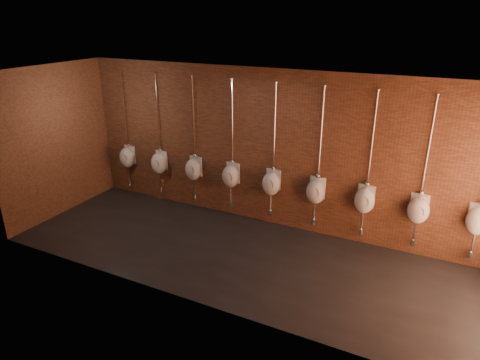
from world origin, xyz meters
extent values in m
plane|color=black|center=(0.00, 0.00, 0.00)|extent=(8.50, 8.50, 0.00)
cube|color=black|center=(0.00, 0.00, 3.20)|extent=(8.50, 3.00, 0.04)
cube|color=brown|center=(0.00, 1.50, 1.60)|extent=(8.50, 0.04, 3.20)
cube|color=brown|center=(0.00, -1.50, 1.60)|extent=(8.50, 0.04, 3.20)
cube|color=brown|center=(-4.25, 0.00, 1.60)|extent=(0.04, 3.00, 3.20)
ellipsoid|color=white|center=(-3.57, 1.36, 0.94)|extent=(0.41, 0.37, 0.49)
cube|color=white|center=(-3.57, 1.48, 0.99)|extent=(0.32, 0.08, 0.44)
cylinder|color=#9A9A9A|center=(-3.57, 1.24, 0.97)|extent=(0.22, 0.05, 0.22)
cylinder|color=silver|center=(-3.57, 1.46, 2.07)|extent=(0.03, 0.03, 1.77)
sphere|color=silver|center=(-3.57, 1.45, 1.24)|extent=(0.09, 0.09, 0.09)
cylinder|color=silver|center=(-3.57, 1.46, 2.95)|extent=(0.06, 0.06, 0.01)
cylinder|color=silver|center=(-3.57, 1.36, 0.56)|extent=(0.04, 0.04, 0.39)
cylinder|color=silver|center=(-3.57, 1.36, 0.30)|extent=(0.09, 0.09, 0.12)
cylinder|color=silver|center=(-3.57, 1.44, 0.30)|extent=(0.04, 0.16, 0.04)
ellipsoid|color=white|center=(-2.64, 1.36, 0.94)|extent=(0.41, 0.37, 0.49)
cube|color=white|center=(-2.64, 1.48, 0.99)|extent=(0.32, 0.08, 0.44)
cylinder|color=#9A9A9A|center=(-2.64, 1.24, 0.97)|extent=(0.22, 0.05, 0.22)
cylinder|color=silver|center=(-2.64, 1.46, 2.07)|extent=(0.03, 0.03, 1.77)
sphere|color=silver|center=(-2.64, 1.45, 1.24)|extent=(0.09, 0.09, 0.09)
cylinder|color=silver|center=(-2.64, 1.46, 2.95)|extent=(0.06, 0.06, 0.01)
cylinder|color=silver|center=(-2.64, 1.36, 0.56)|extent=(0.04, 0.04, 0.39)
cylinder|color=silver|center=(-2.64, 1.36, 0.30)|extent=(0.09, 0.09, 0.12)
cylinder|color=silver|center=(-2.64, 1.44, 0.30)|extent=(0.04, 0.16, 0.04)
ellipsoid|color=white|center=(-1.71, 1.36, 0.94)|extent=(0.41, 0.37, 0.49)
cube|color=white|center=(-1.71, 1.48, 0.99)|extent=(0.32, 0.08, 0.44)
cylinder|color=#9A9A9A|center=(-1.71, 1.24, 0.97)|extent=(0.22, 0.05, 0.22)
cylinder|color=silver|center=(-1.71, 1.46, 2.07)|extent=(0.03, 0.03, 1.77)
sphere|color=silver|center=(-1.71, 1.45, 1.24)|extent=(0.09, 0.09, 0.09)
cylinder|color=silver|center=(-1.71, 1.46, 2.95)|extent=(0.06, 0.06, 0.01)
cylinder|color=silver|center=(-1.71, 1.36, 0.56)|extent=(0.04, 0.04, 0.39)
cylinder|color=silver|center=(-1.71, 1.36, 0.30)|extent=(0.09, 0.09, 0.12)
cylinder|color=silver|center=(-1.71, 1.44, 0.30)|extent=(0.04, 0.16, 0.04)
ellipsoid|color=white|center=(-0.79, 1.36, 0.94)|extent=(0.41, 0.37, 0.49)
cube|color=white|center=(-0.79, 1.48, 0.99)|extent=(0.32, 0.08, 0.44)
cylinder|color=#9A9A9A|center=(-0.79, 1.24, 0.97)|extent=(0.22, 0.05, 0.22)
cylinder|color=silver|center=(-0.79, 1.46, 2.07)|extent=(0.03, 0.03, 1.77)
sphere|color=silver|center=(-0.79, 1.45, 1.24)|extent=(0.09, 0.09, 0.09)
cylinder|color=silver|center=(-0.79, 1.46, 2.95)|extent=(0.06, 0.06, 0.01)
cylinder|color=silver|center=(-0.79, 1.36, 0.56)|extent=(0.04, 0.04, 0.39)
cylinder|color=silver|center=(-0.79, 1.36, 0.30)|extent=(0.09, 0.09, 0.12)
cylinder|color=silver|center=(-0.79, 1.44, 0.30)|extent=(0.04, 0.16, 0.04)
ellipsoid|color=white|center=(0.14, 1.36, 0.94)|extent=(0.41, 0.37, 0.49)
cube|color=white|center=(0.14, 1.48, 0.99)|extent=(0.32, 0.08, 0.44)
cylinder|color=#9A9A9A|center=(0.14, 1.24, 0.97)|extent=(0.22, 0.05, 0.22)
cylinder|color=silver|center=(0.14, 1.46, 2.07)|extent=(0.03, 0.03, 1.77)
sphere|color=silver|center=(0.14, 1.45, 1.24)|extent=(0.09, 0.09, 0.09)
cylinder|color=silver|center=(0.14, 1.46, 2.95)|extent=(0.06, 0.06, 0.01)
cylinder|color=silver|center=(0.14, 1.36, 0.56)|extent=(0.04, 0.04, 0.39)
cylinder|color=silver|center=(0.14, 1.36, 0.30)|extent=(0.09, 0.09, 0.12)
cylinder|color=silver|center=(0.14, 1.44, 0.30)|extent=(0.04, 0.16, 0.04)
ellipsoid|color=white|center=(1.07, 1.36, 0.94)|extent=(0.41, 0.37, 0.49)
cube|color=white|center=(1.07, 1.48, 0.99)|extent=(0.32, 0.08, 0.44)
cylinder|color=#9A9A9A|center=(1.07, 1.24, 0.97)|extent=(0.22, 0.05, 0.22)
cylinder|color=silver|center=(1.07, 1.46, 2.07)|extent=(0.03, 0.03, 1.77)
sphere|color=silver|center=(1.07, 1.45, 1.24)|extent=(0.09, 0.09, 0.09)
cylinder|color=silver|center=(1.07, 1.46, 2.95)|extent=(0.06, 0.06, 0.01)
cylinder|color=silver|center=(1.07, 1.36, 0.56)|extent=(0.04, 0.04, 0.39)
cylinder|color=silver|center=(1.07, 1.36, 0.30)|extent=(0.09, 0.09, 0.12)
cylinder|color=silver|center=(1.07, 1.44, 0.30)|extent=(0.04, 0.16, 0.04)
ellipsoid|color=white|center=(1.99, 1.36, 0.94)|extent=(0.41, 0.37, 0.49)
cube|color=white|center=(1.99, 1.48, 0.99)|extent=(0.32, 0.08, 0.44)
cylinder|color=#9A9A9A|center=(1.99, 1.24, 0.97)|extent=(0.22, 0.05, 0.22)
cylinder|color=silver|center=(1.99, 1.46, 2.07)|extent=(0.03, 0.03, 1.77)
sphere|color=silver|center=(1.99, 1.45, 1.24)|extent=(0.09, 0.09, 0.09)
cylinder|color=silver|center=(1.99, 1.46, 2.95)|extent=(0.06, 0.06, 0.01)
cylinder|color=silver|center=(1.99, 1.36, 0.56)|extent=(0.04, 0.04, 0.39)
cylinder|color=silver|center=(1.99, 1.36, 0.30)|extent=(0.09, 0.09, 0.12)
cylinder|color=silver|center=(1.99, 1.44, 0.30)|extent=(0.04, 0.16, 0.04)
ellipsoid|color=white|center=(2.92, 1.36, 0.94)|extent=(0.41, 0.37, 0.49)
cube|color=white|center=(2.92, 1.48, 0.99)|extent=(0.32, 0.08, 0.44)
cylinder|color=#9A9A9A|center=(2.92, 1.24, 0.97)|extent=(0.22, 0.05, 0.22)
cylinder|color=silver|center=(2.92, 1.46, 2.07)|extent=(0.03, 0.03, 1.77)
sphere|color=silver|center=(2.92, 1.45, 1.24)|extent=(0.09, 0.09, 0.09)
cylinder|color=silver|center=(2.92, 1.46, 2.95)|extent=(0.06, 0.06, 0.01)
cylinder|color=silver|center=(2.92, 1.36, 0.56)|extent=(0.04, 0.04, 0.39)
cylinder|color=silver|center=(2.92, 1.36, 0.30)|extent=(0.09, 0.09, 0.12)
cylinder|color=silver|center=(2.92, 1.44, 0.30)|extent=(0.04, 0.16, 0.04)
ellipsoid|color=white|center=(3.85, 1.36, 0.94)|extent=(0.41, 0.37, 0.49)
cube|color=white|center=(3.85, 1.48, 0.99)|extent=(0.32, 0.08, 0.44)
cylinder|color=#9A9A9A|center=(3.85, 1.24, 0.97)|extent=(0.22, 0.05, 0.22)
cylinder|color=silver|center=(3.85, 1.36, 0.56)|extent=(0.04, 0.04, 0.39)
cylinder|color=silver|center=(3.85, 1.36, 0.30)|extent=(0.09, 0.09, 0.12)
cylinder|color=silver|center=(3.85, 1.44, 0.30)|extent=(0.04, 0.16, 0.04)
camera|label=1|loc=(3.14, -6.07, 4.18)|focal=32.00mm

